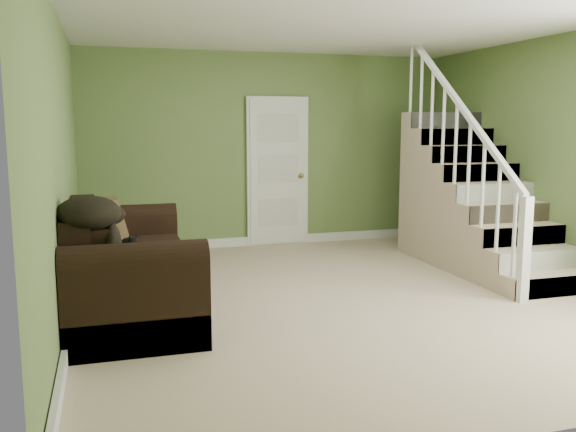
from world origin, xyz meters
TOP-DOWN VIEW (x-y plane):
  - floor at (0.00, 0.00)m, footprint 5.00×5.50m
  - ceiling at (0.00, 0.00)m, footprint 5.00×5.50m
  - wall_back at (0.00, 2.75)m, footprint 5.00×0.04m
  - wall_front at (0.00, -2.75)m, footprint 5.00×0.04m
  - wall_left at (-2.50, 0.00)m, footprint 0.04×5.50m
  - wall_right at (2.50, 0.00)m, footprint 0.04×5.50m
  - baseboard_back at (0.00, 2.72)m, footprint 5.00×0.04m
  - baseboard_left at (-2.47, 0.00)m, footprint 0.04×5.50m
  - baseboard_right at (2.47, 0.00)m, footprint 0.04×5.50m
  - door at (0.10, 2.71)m, footprint 0.86×0.12m
  - staircase at (1.99, 0.97)m, footprint 1.00×2.51m
  - sofa at (-2.02, 0.16)m, footprint 1.04×2.41m
  - side_table at (-2.17, 1.67)m, footprint 0.55×0.55m
  - cat at (-1.97, 0.10)m, footprint 0.24×0.42m
  - banana at (-1.89, -0.49)m, footprint 0.16×0.18m
  - throw_pillow at (-2.07, 0.95)m, footprint 0.25×0.43m
  - throw_blanket at (-2.29, -0.51)m, footprint 0.52×0.66m

SIDE VIEW (x-z plane):
  - floor at x=0.00m, z-range -0.01..0.01m
  - baseboard_back at x=0.00m, z-range 0.00..0.12m
  - baseboard_left at x=-2.47m, z-range 0.00..0.12m
  - baseboard_right at x=2.47m, z-range 0.00..0.12m
  - side_table at x=-2.17m, z-range -0.10..0.74m
  - sofa at x=-2.02m, z-range -0.11..0.84m
  - banana at x=-1.89m, z-range 0.52..0.57m
  - cat at x=-1.97m, z-range 0.49..0.70m
  - staircase at x=1.99m, z-range -0.77..2.05m
  - throw_pillow at x=-2.07m, z-range 0.51..0.94m
  - throw_blanket at x=-2.29m, z-range 0.86..1.12m
  - door at x=0.10m, z-range 0.00..2.02m
  - wall_back at x=0.00m, z-range 0.00..2.60m
  - wall_front at x=0.00m, z-range 0.00..2.60m
  - wall_left at x=-2.50m, z-range 0.00..2.60m
  - wall_right at x=2.50m, z-range 0.00..2.60m
  - ceiling at x=0.00m, z-range 2.60..2.60m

